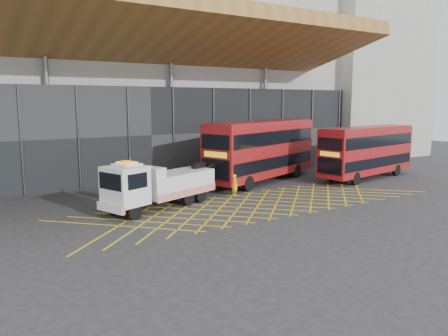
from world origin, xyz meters
TOP-DOWN VIEW (x-y plane):
  - ground_plane at (0.00, 0.00)m, footprint 120.00×120.00m
  - road_markings at (4.80, 0.00)m, footprint 26.36×7.16m
  - construction_building at (1.92, 18.40)m, footprint 55.00×23.97m
  - east_building at (32.00, 16.00)m, footprint 15.00×12.00m
  - recovery_truck at (-1.32, 2.51)m, footprint 9.42×4.87m
  - bus_towed at (10.01, 6.59)m, footprint 12.88×7.12m
  - bus_second at (18.95, 3.03)m, footprint 11.52×4.38m
  - worker at (4.94, 3.12)m, footprint 0.43×0.61m

SIDE VIEW (x-z plane):
  - ground_plane at x=0.00m, z-range 0.00..0.00m
  - road_markings at x=4.80m, z-range 0.00..0.01m
  - worker at x=4.94m, z-range 0.00..1.57m
  - recovery_truck at x=-1.32m, z-range -0.13..3.21m
  - bus_second at x=18.95m, z-range 0.25..4.84m
  - bus_towed at x=10.01m, z-range 0.29..5.45m
  - construction_building at x=1.92m, z-range -0.02..17.98m
  - east_building at x=32.00m, z-range 0.00..20.00m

